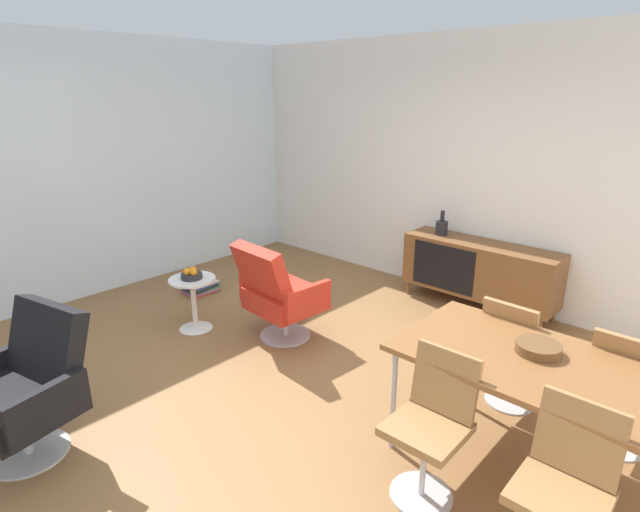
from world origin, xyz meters
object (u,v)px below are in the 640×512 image
at_px(vase_cobalt, 442,227).
at_px(dining_chair_back_left, 513,348).
at_px(dining_chair_back_right, 625,386).
at_px(side_table_round, 194,298).
at_px(dining_table, 539,368).
at_px(armchair_black_shell, 27,385).
at_px(dining_chair_front_left, 432,421).
at_px(sideboard, 479,269).
at_px(dining_chair_front_right, 565,485).
at_px(lounge_chair_red, 278,292).
at_px(magazine_stack, 200,286).
at_px(wooden_bowl_on_table, 538,348).
at_px(fruit_bowl, 191,274).

height_order(vase_cobalt, dining_chair_back_left, vase_cobalt).
xyz_separation_m(dining_chair_back_right, side_table_round, (-3.46, -0.82, -0.15)).
height_order(dining_table, armchair_black_shell, armchair_black_shell).
xyz_separation_m(dining_table, dining_chair_front_left, (-0.35, -0.56, -0.23)).
bearing_deg(dining_chair_back_left, sideboard, 123.22).
bearing_deg(dining_chair_front_right, vase_cobalt, 129.45).
xyz_separation_m(dining_table, lounge_chair_red, (-2.36, 0.15, -0.23)).
height_order(dining_chair_back_right, magazine_stack, dining_chair_back_right).
relative_size(sideboard, dining_chair_front_left, 1.87).
bearing_deg(magazine_stack, dining_chair_front_right, -11.61).
height_order(wooden_bowl_on_table, dining_chair_back_right, dining_chair_back_right).
bearing_deg(side_table_round, vase_cobalt, 60.35).
xyz_separation_m(dining_table, wooden_bowl_on_table, (-0.05, 0.10, 0.07)).
bearing_deg(armchair_black_shell, wooden_bowl_on_table, 41.16).
xyz_separation_m(vase_cobalt, side_table_round, (-1.32, -2.31, -0.48)).
relative_size(sideboard, lounge_chair_red, 1.69).
relative_size(dining_table, wooden_bowl_on_table, 6.15).
bearing_deg(dining_chair_front_right, dining_chair_front_left, -180.00).
height_order(vase_cobalt, fruit_bowl, vase_cobalt).
height_order(wooden_bowl_on_table, lounge_chair_red, lounge_chair_red).
distance_m(wooden_bowl_on_table, side_table_round, 3.12).
height_order(vase_cobalt, wooden_bowl_on_table, vase_cobalt).
bearing_deg(dining_chair_back_left, vase_cobalt, 134.11).
bearing_deg(dining_chair_back_right, dining_table, -121.99).
relative_size(dining_table, fruit_bowl, 8.00).
relative_size(dining_chair_back_left, dining_chair_back_right, 1.00).
xyz_separation_m(dining_chair_back_right, magazine_stack, (-4.22, -0.25, -0.41)).
relative_size(sideboard, magazine_stack, 4.09).
bearing_deg(dining_chair_front_left, magazine_stack, 166.16).
height_order(wooden_bowl_on_table, magazine_stack, wooden_bowl_on_table).
xyz_separation_m(armchair_black_shell, fruit_bowl, (-0.72, 1.69, 0.09)).
bearing_deg(dining_chair_front_left, fruit_bowl, 173.95).
distance_m(dining_chair_front_right, side_table_round, 3.48).
xyz_separation_m(dining_chair_front_right, lounge_chair_red, (-2.71, 0.71, -0.00)).
height_order(dining_chair_front_right, side_table_round, dining_chair_front_right).
height_order(vase_cobalt, dining_chair_front_left, vase_cobalt).
distance_m(wooden_bowl_on_table, dining_chair_back_right, 0.68).
bearing_deg(dining_chair_back_left, dining_chair_back_right, -0.00).
bearing_deg(fruit_bowl, dining_chair_front_left, -6.05).
bearing_deg(magazine_stack, sideboard, 34.30).
xyz_separation_m(sideboard, armchair_black_shell, (-1.07, -4.00, 0.03)).
distance_m(dining_chair_front_left, fruit_bowl, 2.78).
relative_size(vase_cobalt, dining_chair_back_right, 0.31).
relative_size(dining_table, side_table_round, 3.08).
height_order(sideboard, fruit_bowl, sideboard).
bearing_deg(vase_cobalt, dining_chair_front_right, -50.55).
xyz_separation_m(sideboard, lounge_chair_red, (-1.03, -1.90, 0.03)).
xyz_separation_m(lounge_chair_red, side_table_round, (-0.76, -0.41, -0.15)).
distance_m(dining_chair_front_left, magazine_stack, 3.65).
xyz_separation_m(wooden_bowl_on_table, fruit_bowl, (-3.06, -0.36, -0.21)).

